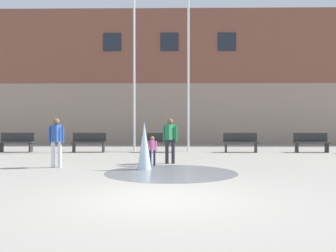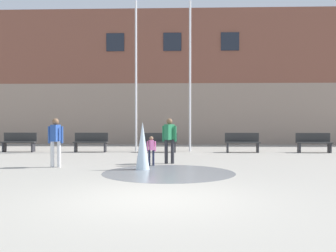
# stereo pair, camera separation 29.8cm
# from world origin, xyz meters

# --- Properties ---
(ground_plane) EXTENTS (100.00, 100.00, 0.00)m
(ground_plane) POSITION_xyz_m (0.00, 0.00, 0.00)
(ground_plane) COLOR #9E998E
(library_building) EXTENTS (36.00, 6.05, 8.33)m
(library_building) POSITION_xyz_m (0.00, 19.36, 4.17)
(library_building) COLOR gray
(library_building) RESTS_ON ground
(splash_fountain) EXTENTS (3.87, 3.87, 1.49)m
(splash_fountain) POSITION_xyz_m (-0.38, 4.22, 0.52)
(splash_fountain) COLOR gray
(splash_fountain) RESTS_ON ground
(park_bench_far_left) EXTENTS (1.60, 0.44, 0.91)m
(park_bench_far_left) POSITION_xyz_m (-7.18, 10.81, 0.48)
(park_bench_far_left) COLOR #28282D
(park_bench_far_left) RESTS_ON ground
(park_bench_left_of_flagpoles) EXTENTS (1.60, 0.44, 0.91)m
(park_bench_left_of_flagpoles) POSITION_xyz_m (-3.73, 10.80, 0.48)
(park_bench_left_of_flagpoles) COLOR #28282D
(park_bench_left_of_flagpoles) RESTS_ON ground
(park_bench_center) EXTENTS (1.60, 0.44, 0.91)m
(park_bench_center) POSITION_xyz_m (-0.43, 10.80, 0.48)
(park_bench_center) COLOR #28282D
(park_bench_center) RESTS_ON ground
(park_bench_under_right_flagpole) EXTENTS (1.60, 0.44, 0.91)m
(park_bench_under_right_flagpole) POSITION_xyz_m (3.43, 10.85, 0.48)
(park_bench_under_right_flagpole) COLOR #28282D
(park_bench_under_right_flagpole) RESTS_ON ground
(park_bench_near_trashcan) EXTENTS (1.60, 0.44, 0.91)m
(park_bench_near_trashcan) POSITION_xyz_m (6.74, 10.85, 0.48)
(park_bench_near_trashcan) COLOR #28282D
(park_bench_near_trashcan) RESTS_ON ground
(child_with_pink_shirt) EXTENTS (0.31, 0.24, 0.99)m
(child_with_pink_shirt) POSITION_xyz_m (-0.43, 5.48, 0.58)
(child_with_pink_shirt) COLOR #1E233D
(child_with_pink_shirt) RESTS_ON ground
(adult_near_bench) EXTENTS (0.50, 0.39, 1.59)m
(adult_near_bench) POSITION_xyz_m (0.15, 6.10, 0.93)
(adult_near_bench) COLOR #28282D
(adult_near_bench) RESTS_ON ground
(adult_watching) EXTENTS (0.50, 0.37, 1.59)m
(adult_watching) POSITION_xyz_m (-3.50, 4.92, 0.93)
(adult_watching) COLOR silver
(adult_watching) RESTS_ON ground
(flagpole_left) EXTENTS (0.80, 0.10, 8.54)m
(flagpole_left) POSITION_xyz_m (-1.62, 11.42, 4.52)
(flagpole_left) COLOR silver
(flagpole_left) RESTS_ON ground
(flagpole_right) EXTENTS (0.80, 0.10, 8.36)m
(flagpole_right) POSITION_xyz_m (1.01, 11.42, 4.43)
(flagpole_right) COLOR silver
(flagpole_right) RESTS_ON ground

